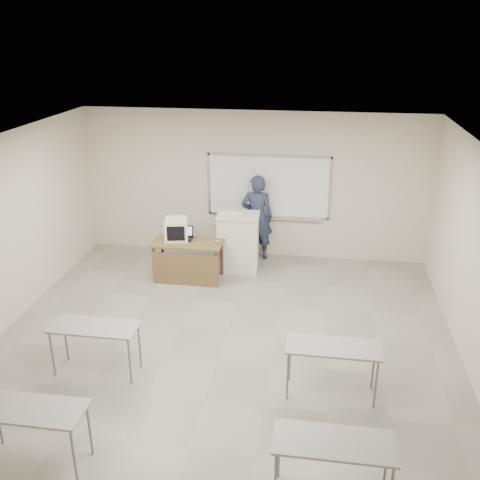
% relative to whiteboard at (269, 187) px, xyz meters
% --- Properties ---
extents(floor, '(7.00, 8.00, 0.01)m').
position_rel_whiteboard_xyz_m(floor, '(-0.30, -3.97, -1.49)').
color(floor, gray).
rests_on(floor, ground).
extents(whiteboard, '(2.48, 0.10, 1.31)m').
position_rel_whiteboard_xyz_m(whiteboard, '(0.00, 0.00, 0.00)').
color(whiteboard, white).
rests_on(whiteboard, floor).
extents(student_desks, '(4.40, 2.20, 0.73)m').
position_rel_whiteboard_xyz_m(student_desks, '(-0.30, -5.32, -0.81)').
color(student_desks, gray).
rests_on(student_desks, floor).
extents(instructor_desk, '(1.30, 0.65, 0.75)m').
position_rel_whiteboard_xyz_m(instructor_desk, '(-1.36, -1.48, -0.96)').
color(instructor_desk, brown).
rests_on(instructor_desk, floor).
extents(podium, '(0.81, 0.59, 1.14)m').
position_rel_whiteboard_xyz_m(podium, '(-0.50, -0.79, -0.91)').
color(podium, silver).
rests_on(podium, floor).
extents(crt_monitor, '(0.43, 0.48, 0.41)m').
position_rel_whiteboard_xyz_m(crt_monitor, '(-1.61, -1.24, -0.53)').
color(crt_monitor, beige).
rests_on(crt_monitor, instructor_desk).
extents(laptop, '(0.31, 0.29, 0.23)m').
position_rel_whiteboard_xyz_m(laptop, '(-1.46, -1.21, -0.68)').
color(laptop, black).
rests_on(laptop, instructor_desk).
extents(mouse, '(0.13, 0.11, 0.04)m').
position_rel_whiteboard_xyz_m(mouse, '(-0.81, -1.32, -0.71)').
color(mouse, '#919399').
rests_on(mouse, instructor_desk).
extents(keyboard, '(0.46, 0.19, 0.02)m').
position_rel_whiteboard_xyz_m(keyboard, '(-0.65, -0.71, -0.32)').
color(keyboard, beige).
rests_on(keyboard, podium).
extents(presenter, '(0.66, 0.45, 1.77)m').
position_rel_whiteboard_xyz_m(presenter, '(-0.21, -0.17, -0.59)').
color(presenter, black).
rests_on(presenter, floor).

